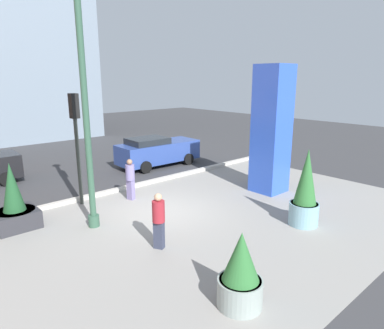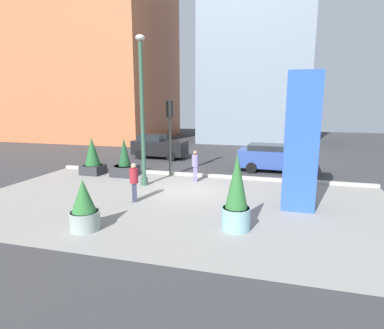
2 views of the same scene
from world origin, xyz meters
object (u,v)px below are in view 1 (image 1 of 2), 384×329
pedestrian_crossing (130,177)px  pedestrian_on_sidewalk (159,218)px  potted_plant_by_pillar (305,193)px  potted_plant_near_left (240,274)px  traffic_light_far_side (76,131)px  potted_plant_mid_plaza (14,205)px  lamp_post (86,119)px  art_pillar_blue (271,130)px  car_curb_east (157,151)px

pedestrian_crossing → pedestrian_on_sidewalk: bearing=-111.5°
potted_plant_by_pillar → pedestrian_on_sidewalk: (-4.58, 1.89, -0.20)m
potted_plant_near_left → traffic_light_far_side: (0.16, 8.17, 2.12)m
traffic_light_far_side → potted_plant_mid_plaza: bearing=-166.1°
traffic_light_far_side → pedestrian_crossing: (1.70, -0.87, -1.96)m
lamp_post → pedestrian_on_sidewalk: size_ratio=4.36×
potted_plant_mid_plaza → traffic_light_far_side: bearing=13.9°
potted_plant_mid_plaza → potted_plant_by_pillar: bearing=-40.6°
potted_plant_near_left → potted_plant_mid_plaza: bearing=107.5°
potted_plant_mid_plaza → potted_plant_near_left: 7.90m
art_pillar_blue → potted_plant_mid_plaza: (-9.27, 3.28, -1.89)m
car_curb_east → pedestrian_on_sidewalk: bearing=-126.1°
car_curb_east → pedestrian_on_sidewalk: (-5.66, -7.78, 0.08)m
art_pillar_blue → potted_plant_near_left: size_ratio=3.09×
lamp_post → pedestrian_on_sidewalk: lamp_post is taller
potted_plant_near_left → pedestrian_crossing: (1.86, 7.30, 0.16)m
potted_plant_near_left → pedestrian_on_sidewalk: (0.26, 3.24, 0.16)m
art_pillar_blue → potted_plant_by_pillar: (-2.06, -2.91, -1.53)m
potted_plant_near_left → car_curb_east: (5.92, 11.02, 0.08)m
traffic_light_far_side → pedestrian_crossing: traffic_light_far_side is taller
art_pillar_blue → potted_plant_near_left: bearing=-148.3°
car_curb_east → pedestrian_crossing: 5.51m
art_pillar_blue → potted_plant_by_pillar: bearing=-125.3°
potted_plant_mid_plaza → potted_plant_by_pillar: 9.51m
lamp_post → pedestrian_crossing: bearing=31.4°
traffic_light_far_side → car_curb_east: size_ratio=0.91×
art_pillar_blue → traffic_light_far_side: (-6.73, 3.91, 0.23)m
art_pillar_blue → pedestrian_crossing: bearing=148.9°
art_pillar_blue → pedestrian_crossing: (-5.04, 3.04, -1.73)m
car_curb_east → pedestrian_crossing: bearing=-137.5°
lamp_post → potted_plant_mid_plaza: lamp_post is taller
potted_plant_by_pillar → traffic_light_far_side: size_ratio=0.61×
potted_plant_near_left → pedestrian_crossing: bearing=75.7°
lamp_post → potted_plant_by_pillar: 7.38m
lamp_post → potted_plant_by_pillar: (5.29, -4.54, -2.42)m
art_pillar_blue → potted_plant_mid_plaza: 10.02m
lamp_post → pedestrian_crossing: 3.77m
lamp_post → potted_plant_mid_plaza: size_ratio=3.32×
potted_plant_near_left → lamp_post: bearing=94.4°
pedestrian_crossing → lamp_post: bearing=-148.6°
potted_plant_mid_plaza → potted_plant_by_pillar: (7.21, -6.18, 0.37)m
lamp_post → potted_plant_by_pillar: size_ratio=2.81×
potted_plant_by_pillar → potted_plant_near_left: size_ratio=1.51×
art_pillar_blue → potted_plant_by_pillar: art_pillar_blue is taller
pedestrian_on_sidewalk → art_pillar_blue: bearing=8.7°
lamp_post → pedestrian_crossing: (2.31, 1.41, -2.62)m
pedestrian_crossing → potted_plant_near_left: bearing=-104.3°
potted_plant_mid_plaza → pedestrian_on_sidewalk: 5.04m
pedestrian_on_sidewalk → pedestrian_crossing: (1.60, 4.06, 0.00)m
art_pillar_blue → potted_plant_near_left: (-6.89, -4.26, -1.89)m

